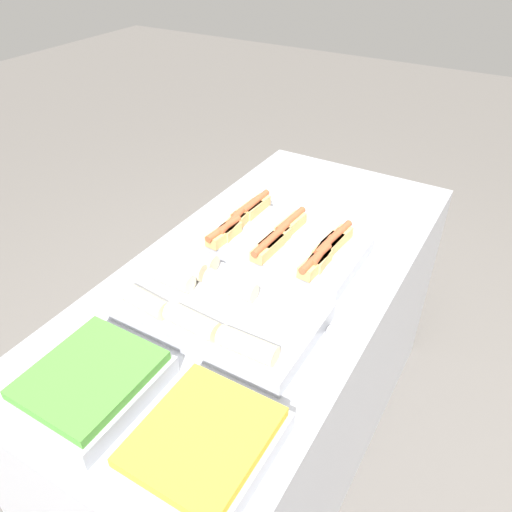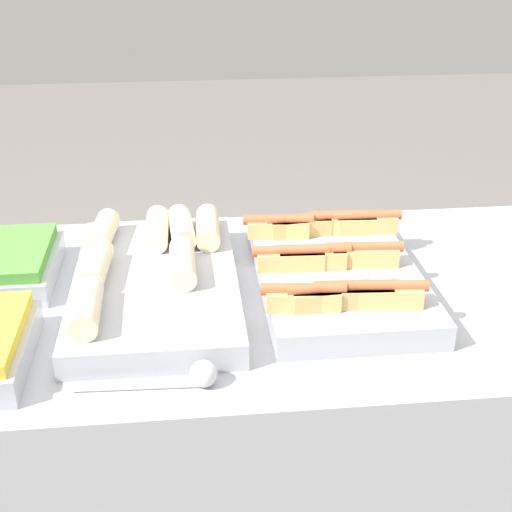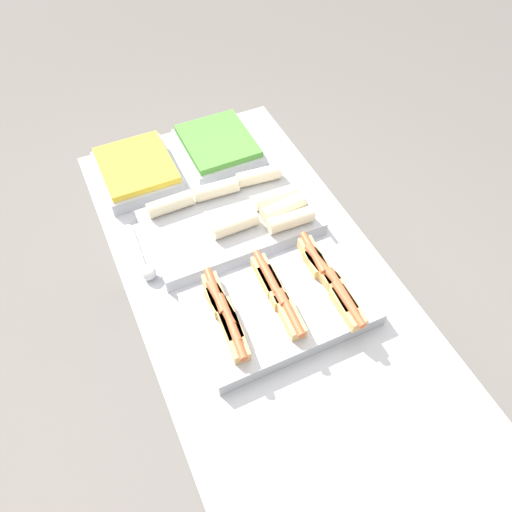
# 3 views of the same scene
# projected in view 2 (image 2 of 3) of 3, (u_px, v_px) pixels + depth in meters

# --- Properties ---
(counter) EXTENTS (1.61, 0.77, 0.89)m
(counter) POSITION_uv_depth(u_px,v_px,m) (279.00, 459.00, 1.64)
(counter) COLOR #A8AAB2
(counter) RESTS_ON ground_plane
(tray_hotdogs) EXTENTS (0.35, 0.50, 0.10)m
(tray_hotdogs) POSITION_uv_depth(u_px,v_px,m) (335.00, 271.00, 1.44)
(tray_hotdogs) COLOR #A8AAB2
(tray_hotdogs) RESTS_ON counter
(tray_wraps) EXTENTS (0.32, 0.54, 0.10)m
(tray_wraps) POSITION_uv_depth(u_px,v_px,m) (154.00, 277.00, 1.42)
(tray_wraps) COLOR #A8AAB2
(tray_wraps) RESTS_ON counter
(serving_spoon_near) EXTENTS (0.23, 0.04, 0.04)m
(serving_spoon_near) POSITION_uv_depth(u_px,v_px,m) (192.00, 376.00, 1.15)
(serving_spoon_near) COLOR silver
(serving_spoon_near) RESTS_ON counter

